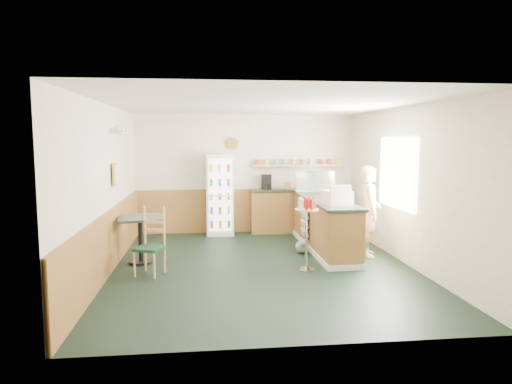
{
  "coord_description": "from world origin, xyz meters",
  "views": [
    {
      "loc": [
        -0.92,
        -7.44,
        2.13
      ],
      "look_at": [
        -0.03,
        0.6,
        1.2
      ],
      "focal_mm": 32.0,
      "sensor_mm": 36.0,
      "label": 1
    }
  ],
  "objects": [
    {
      "name": "display_case",
      "position": [
        1.35,
        1.87,
        1.24
      ],
      "size": [
        0.82,
        0.43,
        0.46
      ],
      "color": "silver",
      "rests_on": "service_counter"
    },
    {
      "name": "newspaper_rack",
      "position": [
        0.99,
        1.18,
        0.57
      ],
      "size": [
        0.09,
        0.43,
        0.68
      ],
      "color": "black",
      "rests_on": "ground"
    },
    {
      "name": "dog_doorstop",
      "position": [
        0.87,
        0.82,
        0.14
      ],
      "size": [
        0.24,
        0.32,
        0.29
      ],
      "rotation": [
        0.0,
        0.0,
        0.15
      ],
      "color": "#969690",
      "rests_on": "ground"
    },
    {
      "name": "back_counter",
      "position": [
        1.19,
        2.8,
        0.55
      ],
      "size": [
        2.24,
        0.42,
        1.69
      ],
      "color": "olive",
      "rests_on": "ground"
    },
    {
      "name": "room_envelope",
      "position": [
        -0.23,
        0.73,
        1.52
      ],
      "size": [
        5.04,
        6.02,
        2.72
      ],
      "color": "#EFE4CC",
      "rests_on": "ground"
    },
    {
      "name": "service_counter",
      "position": [
        1.35,
        1.07,
        0.46
      ],
      "size": [
        0.68,
        3.01,
        1.01
      ],
      "color": "olive",
      "rests_on": "ground"
    },
    {
      "name": "cafe_chair",
      "position": [
        -1.82,
        -0.17,
        0.56
      ],
      "size": [
        0.52,
        0.53,
        1.08
      ],
      "rotation": [
        0.0,
        0.0,
        -0.38
      ],
      "color": "#15301C",
      "rests_on": "ground"
    },
    {
      "name": "cafe_table",
      "position": [
        -2.05,
        0.47,
        0.57
      ],
      "size": [
        0.86,
        0.86,
        0.81
      ],
      "rotation": [
        0.0,
        0.0,
        0.18
      ],
      "color": "black",
      "rests_on": "ground"
    },
    {
      "name": "shopkeeper",
      "position": [
        2.05,
        0.52,
        0.83
      ],
      "size": [
        0.5,
        0.62,
        1.66
      ],
      "primitive_type": "imported",
      "rotation": [
        0.0,
        0.0,
        1.37
      ],
      "color": "tan",
      "rests_on": "ground"
    },
    {
      "name": "drinks_fridge",
      "position": [
        -0.61,
        2.74,
        0.91
      ],
      "size": [
        0.6,
        0.52,
        1.82
      ],
      "color": "white",
      "rests_on": "ground"
    },
    {
      "name": "condiment_stand",
      "position": [
        0.7,
        -0.27,
        0.81
      ],
      "size": [
        0.38,
        0.38,
        1.19
      ],
      "rotation": [
        0.0,
        0.0,
        0.3
      ],
      "color": "silver",
      "rests_on": "ground"
    },
    {
      "name": "cash_register",
      "position": [
        1.35,
        0.22,
        1.13
      ],
      "size": [
        0.48,
        0.5,
        0.24
      ],
      "primitive_type": "cube",
      "rotation": [
        0.0,
        0.0,
        0.14
      ],
      "color": "beige",
      "rests_on": "service_counter"
    },
    {
      "name": "ground",
      "position": [
        0.0,
        0.0,
        0.0
      ],
      "size": [
        6.0,
        6.0,
        0.0
      ],
      "primitive_type": "plane",
      "color": "black",
      "rests_on": "ground"
    }
  ]
}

